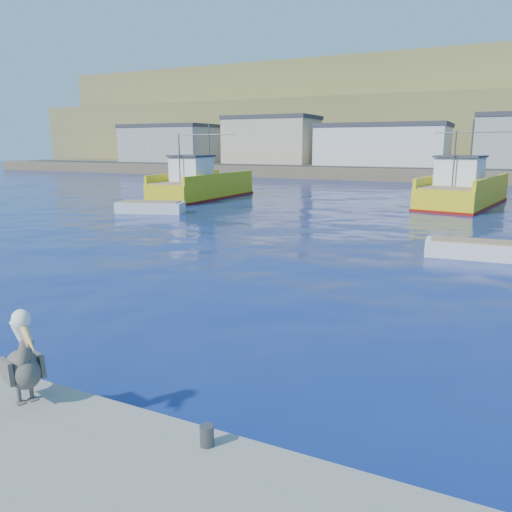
# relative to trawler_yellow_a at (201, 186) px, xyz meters

# --- Properties ---
(ground) EXTENTS (260.00, 260.00, 0.00)m
(ground) POSITION_rel_trawler_yellow_a_xyz_m (17.55, -28.98, -1.07)
(ground) COLOR #070F55
(ground) RESTS_ON ground
(dock_bollards) EXTENTS (36.20, 0.20, 0.30)m
(dock_bollards) POSITION_rel_trawler_yellow_a_xyz_m (18.15, -32.38, -0.42)
(dock_bollards) COLOR #4C4C4C
(dock_bollards) RESTS_ON dock
(far_shore) EXTENTS (200.00, 81.00, 24.00)m
(far_shore) POSITION_rel_trawler_yellow_a_xyz_m (17.55, 80.23, 7.90)
(far_shore) COLOR brown
(far_shore) RESTS_ON ground
(trawler_yellow_a) EXTENTS (5.46, 11.94, 6.60)m
(trawler_yellow_a) POSITION_rel_trawler_yellow_a_xyz_m (0.00, 0.00, 0.00)
(trawler_yellow_a) COLOR gold
(trawler_yellow_a) RESTS_ON ground
(trawler_yellow_b) EXTENTS (6.27, 13.04, 6.67)m
(trawler_yellow_b) POSITION_rel_trawler_yellow_a_xyz_m (21.19, 4.37, 0.03)
(trawler_yellow_b) COLOR gold
(trawler_yellow_b) RESTS_ON ground
(skiff_left) EXTENTS (4.87, 2.98, 1.00)m
(skiff_left) POSITION_rel_trawler_yellow_a_xyz_m (2.06, -9.91, -0.75)
(skiff_left) COLOR silver
(skiff_left) RESTS_ON ground
(skiff_mid) EXTENTS (4.21, 1.73, 0.89)m
(skiff_mid) POSITION_rel_trawler_yellow_a_xyz_m (23.23, -15.29, -0.79)
(skiff_mid) COLOR silver
(skiff_mid) RESTS_ON ground
(pelican) EXTENTS (1.29, 0.85, 1.64)m
(pelican) POSITION_rel_trawler_yellow_a_xyz_m (17.26, -32.65, 0.12)
(pelican) COLOR #595451
(pelican) RESTS_ON dock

